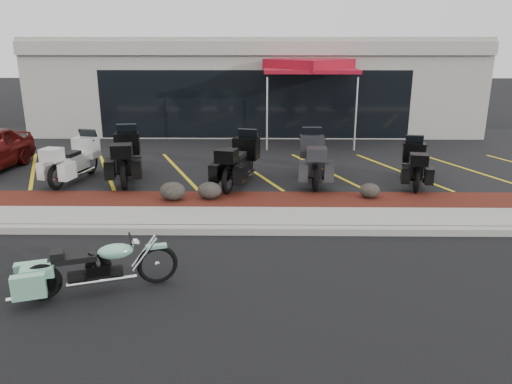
{
  "coord_description": "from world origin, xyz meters",
  "views": [
    {
      "loc": [
        0.31,
        -8.88,
        3.92
      ],
      "look_at": [
        0.18,
        1.2,
        0.82
      ],
      "focal_mm": 35.0,
      "sensor_mm": 36.0,
      "label": 1
    }
  ],
  "objects_px": {
    "hero_cruiser": "(157,259)",
    "popup_canopy": "(309,67)",
    "touring_white": "(89,152)",
    "traffic_cone": "(249,144)"
  },
  "relations": [
    {
      "from": "popup_canopy",
      "to": "traffic_cone",
      "type": "bearing_deg",
      "value": -120.81
    },
    {
      "from": "hero_cruiser",
      "to": "popup_canopy",
      "type": "distance_m",
      "value": 12.14
    },
    {
      "from": "touring_white",
      "to": "traffic_cone",
      "type": "bearing_deg",
      "value": -41.77
    },
    {
      "from": "hero_cruiser",
      "to": "popup_canopy",
      "type": "xyz_separation_m",
      "value": [
        3.44,
        11.37,
        2.5
      ]
    },
    {
      "from": "touring_white",
      "to": "popup_canopy",
      "type": "bearing_deg",
      "value": -41.67
    },
    {
      "from": "hero_cruiser",
      "to": "popup_canopy",
      "type": "height_order",
      "value": "popup_canopy"
    },
    {
      "from": "traffic_cone",
      "to": "hero_cruiser",
      "type": "bearing_deg",
      "value": -97.4
    },
    {
      "from": "traffic_cone",
      "to": "popup_canopy",
      "type": "xyz_separation_m",
      "value": [
        2.17,
        1.58,
        2.58
      ]
    },
    {
      "from": "traffic_cone",
      "to": "popup_canopy",
      "type": "height_order",
      "value": "popup_canopy"
    },
    {
      "from": "touring_white",
      "to": "popup_canopy",
      "type": "distance_m",
      "value": 8.55
    }
  ]
}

